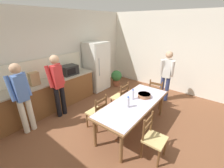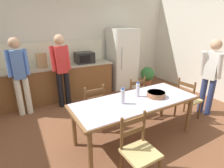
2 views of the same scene
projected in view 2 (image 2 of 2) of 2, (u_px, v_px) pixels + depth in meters
name	position (u px, v px, depth m)	size (l,w,h in m)	color
ground_plane	(117.00, 134.00, 3.32)	(8.32, 8.32, 0.00)	brown
wall_back	(71.00, 43.00, 5.04)	(6.52, 0.12, 2.90)	silver
kitchen_counter	(53.00, 83.00, 4.69)	(3.32, 0.66, 0.92)	brown
counter_splashback	(47.00, 53.00, 4.69)	(3.28, 0.03, 0.60)	#EFE8CB
refrigerator	(122.00, 59.00, 5.48)	(0.82, 0.73, 1.84)	silver
microwave	(84.00, 58.00, 4.89)	(0.50, 0.39, 0.30)	black
paper_bag	(42.00, 61.00, 4.36)	(0.24, 0.16, 0.36)	tan
dining_table	(136.00, 104.00, 3.00)	(2.25, 0.93, 0.76)	brown
bottle_near_centre	(123.00, 96.00, 2.80)	(0.07, 0.07, 0.27)	silver
bottle_off_centre	(138.00, 90.00, 3.08)	(0.07, 0.07, 0.27)	silver
serving_bowl	(156.00, 94.00, 3.09)	(0.32, 0.32, 0.09)	#9E6642
chair_side_far_right	(133.00, 96.00, 3.91)	(0.43, 0.41, 0.91)	brown
chair_head_end	(188.00, 100.00, 3.74)	(0.44, 0.46, 0.91)	brown
chair_side_far_left	(92.00, 106.00, 3.44)	(0.42, 0.40, 0.91)	brown
chair_side_near_left	(139.00, 151.00, 2.25)	(0.43, 0.41, 0.91)	brown
person_at_sink	(19.00, 73.00, 3.76)	(0.43, 0.30, 1.73)	silver
person_at_counter	(62.00, 68.00, 4.14)	(0.44, 0.30, 1.76)	black
person_by_table	(210.00, 74.00, 3.78)	(0.34, 0.46, 1.69)	navy
potted_plant	(147.00, 76.00, 5.62)	(0.44, 0.44, 0.67)	brown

